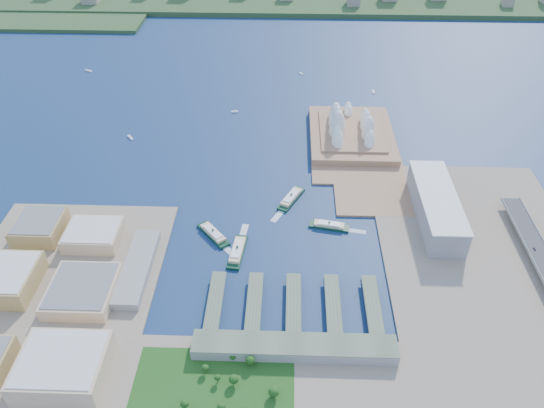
{
  "coord_description": "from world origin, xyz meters",
  "views": [
    {
      "loc": [
        4.25,
        -458.26,
        437.21
      ],
      "look_at": [
        -14.49,
        81.45,
        18.0
      ],
      "focal_mm": 35.0,
      "sensor_mm": 36.0,
      "label": 1
    }
  ],
  "objects_px": {
    "ferry_a": "(213,232)",
    "ferry_d": "(329,224)",
    "toaster_building": "(436,207)",
    "opera_house": "(353,121)",
    "ferry_b": "(291,197)",
    "car_c": "(534,249)",
    "ferry_c": "(237,250)"
  },
  "relations": [
    {
      "from": "opera_house",
      "to": "toaster_building",
      "type": "relative_size",
      "value": 1.16
    },
    {
      "from": "ferry_a",
      "to": "ferry_d",
      "type": "relative_size",
      "value": 1.09
    },
    {
      "from": "toaster_building",
      "to": "ferry_c",
      "type": "bearing_deg",
      "value": -163.58
    },
    {
      "from": "opera_house",
      "to": "ferry_d",
      "type": "bearing_deg",
      "value": -101.77
    },
    {
      "from": "opera_house",
      "to": "ferry_d",
      "type": "height_order",
      "value": "opera_house"
    },
    {
      "from": "ferry_c",
      "to": "opera_house",
      "type": "bearing_deg",
      "value": -113.82
    },
    {
      "from": "opera_house",
      "to": "ferry_d",
      "type": "relative_size",
      "value": 3.55
    },
    {
      "from": "ferry_c",
      "to": "car_c",
      "type": "bearing_deg",
      "value": -173.17
    },
    {
      "from": "ferry_a",
      "to": "toaster_building",
      "type": "bearing_deg",
      "value": -31.04
    },
    {
      "from": "ferry_c",
      "to": "toaster_building",
      "type": "bearing_deg",
      "value": -157.29
    },
    {
      "from": "toaster_building",
      "to": "car_c",
      "type": "xyz_separation_m",
      "value": [
        101.0,
        -69.91,
        -4.91
      ]
    },
    {
      "from": "opera_house",
      "to": "ferry_d",
      "type": "distance_m",
      "value": 227.66
    },
    {
      "from": "ferry_a",
      "to": "ferry_c",
      "type": "relative_size",
      "value": 0.94
    },
    {
      "from": "ferry_a",
      "to": "car_c",
      "type": "xyz_separation_m",
      "value": [
        382.44,
        -27.45,
        10.34
      ]
    },
    {
      "from": "ferry_b",
      "to": "ferry_d",
      "type": "bearing_deg",
      "value": -22.49
    },
    {
      "from": "toaster_building",
      "to": "ferry_c",
      "type": "relative_size",
      "value": 2.62
    },
    {
      "from": "ferry_a",
      "to": "ferry_b",
      "type": "xyz_separation_m",
      "value": [
        96.92,
        76.94,
        0.13
      ]
    },
    {
      "from": "opera_house",
      "to": "toaster_building",
      "type": "height_order",
      "value": "opera_house"
    },
    {
      "from": "ferry_d",
      "to": "ferry_a",
      "type": "bearing_deg",
      "value": 108.59
    },
    {
      "from": "opera_house",
      "to": "car_c",
      "type": "relative_size",
      "value": 35.41
    },
    {
      "from": "car_c",
      "to": "toaster_building",
      "type": "bearing_deg",
      "value": -34.69
    },
    {
      "from": "car_c",
      "to": "ferry_c",
      "type": "bearing_deg",
      "value": 0.54
    },
    {
      "from": "ferry_d",
      "to": "car_c",
      "type": "height_order",
      "value": "car_c"
    },
    {
      "from": "toaster_building",
      "to": "ferry_d",
      "type": "relative_size",
      "value": 3.05
    },
    {
      "from": "opera_house",
      "to": "ferry_c",
      "type": "xyz_separation_m",
      "value": [
        -158.43,
        -273.23,
        -26.4
      ]
    },
    {
      "from": "ferry_b",
      "to": "toaster_building",
      "type": "bearing_deg",
      "value": 15.96
    },
    {
      "from": "toaster_building",
      "to": "car_c",
      "type": "height_order",
      "value": "toaster_building"
    },
    {
      "from": "ferry_a",
      "to": "ferry_d",
      "type": "bearing_deg",
      "value": -31.33
    },
    {
      "from": "ferry_d",
      "to": "opera_house",
      "type": "bearing_deg",
      "value": -1.47
    },
    {
      "from": "toaster_building",
      "to": "ferry_d",
      "type": "distance_m",
      "value": 138.66
    },
    {
      "from": "opera_house",
      "to": "ferry_b",
      "type": "height_order",
      "value": "opera_house"
    },
    {
      "from": "ferry_b",
      "to": "ferry_a",
      "type": "bearing_deg",
      "value": -115.01
    }
  ]
}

